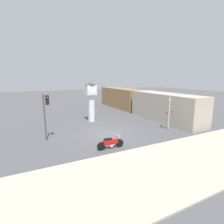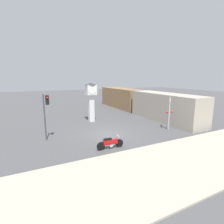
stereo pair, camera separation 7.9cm
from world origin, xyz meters
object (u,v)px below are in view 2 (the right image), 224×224
(traffic_light, at_px, (46,109))
(railroad_crossing_signal, at_px, (169,112))
(motorcycle, at_px, (110,143))
(clock_tower, at_px, (91,96))
(freight_train, at_px, (139,102))

(traffic_light, distance_m, railroad_crossing_signal, 11.86)
(railroad_crossing_signal, bearing_deg, motorcycle, -167.12)
(motorcycle, height_order, clock_tower, clock_tower)
(clock_tower, relative_size, traffic_light, 1.17)
(clock_tower, distance_m, traffic_light, 7.18)
(freight_train, xyz_separation_m, railroad_crossing_signal, (-2.47, -8.73, 0.16))
(freight_train, bearing_deg, clock_tower, -167.56)
(traffic_light, bearing_deg, motorcycle, -46.36)
(traffic_light, bearing_deg, clock_tower, 38.26)
(motorcycle, bearing_deg, railroad_crossing_signal, 15.28)
(clock_tower, relative_size, freight_train, 0.22)
(motorcycle, xyz_separation_m, traffic_light, (-3.98, 4.18, 2.29))
(motorcycle, relative_size, railroad_crossing_signal, 0.64)
(freight_train, bearing_deg, railroad_crossing_signal, -105.80)
(motorcycle, relative_size, clock_tower, 0.46)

